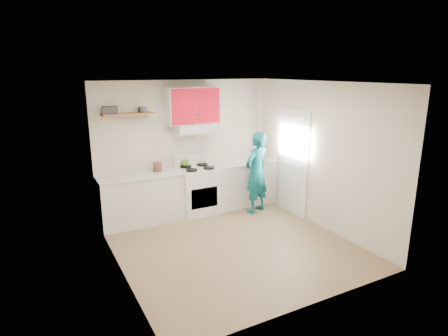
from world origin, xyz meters
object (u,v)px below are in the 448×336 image
crock (158,167)px  person (256,173)px  stove (198,190)px  tin (142,110)px  kettle (185,163)px

crock → person: bearing=-18.8°
stove → tin: (-0.97, 0.21, 1.62)m
kettle → person: person is taller
tin → kettle: tin is taller
person → kettle: bearing=-49.3°
stove → kettle: 0.60m
tin → kettle: bearing=-1.8°
stove → person: size_ratio=0.57×
tin → person: (2.02, -0.71, -1.27)m
crock → tin: bearing=155.2°
tin → person: bearing=-19.4°
stove → tin: size_ratio=5.99×
tin → person: 2.50m
stove → tin: bearing=168.0°
crock → kettle: bearing=7.0°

